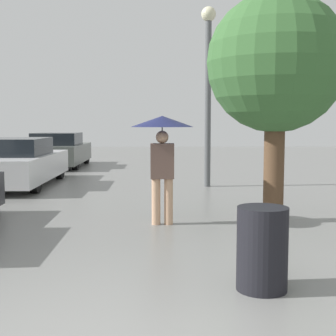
% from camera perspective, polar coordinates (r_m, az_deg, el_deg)
% --- Properties ---
extents(pedestrian, '(1.02, 1.02, 1.77)m').
position_cam_1_polar(pedestrian, '(7.56, -0.71, 3.67)').
color(pedestrian, tan).
rests_on(pedestrian, ground_plane).
extents(parked_car_middle, '(1.84, 4.58, 1.27)m').
position_cam_1_polar(parked_car_middle, '(13.01, -17.94, 0.57)').
color(parked_car_middle, silver).
rests_on(parked_car_middle, ground_plane).
extents(parked_car_farthest, '(1.89, 4.25, 1.30)m').
position_cam_1_polar(parked_car_farthest, '(18.28, -13.20, 2.07)').
color(parked_car_farthest, '#4C514C').
rests_on(parked_car_farthest, ground_plane).
extents(tree, '(2.28, 2.28, 3.78)m').
position_cam_1_polar(tree, '(8.03, 13.04, 12.16)').
color(tree, brown).
rests_on(tree, ground_plane).
extents(street_lamp, '(0.38, 0.38, 4.61)m').
position_cam_1_polar(street_lamp, '(12.29, 4.92, 11.33)').
color(street_lamp, '#515456').
rests_on(street_lamp, ground_plane).
extents(trash_bin, '(0.51, 0.51, 0.84)m').
position_cam_1_polar(trash_bin, '(4.79, 11.41, -9.61)').
color(trash_bin, black).
rests_on(trash_bin, ground_plane).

